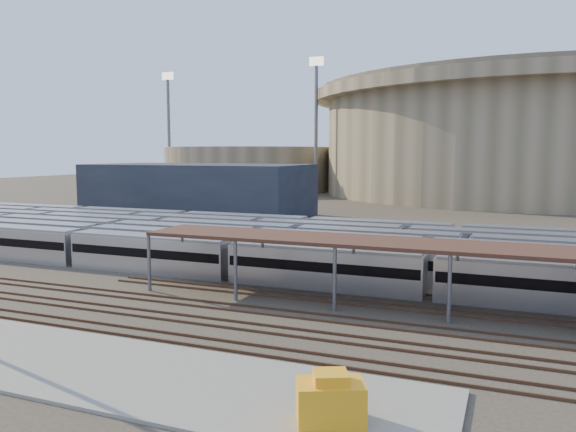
{
  "coord_description": "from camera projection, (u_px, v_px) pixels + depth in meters",
  "views": [
    {
      "loc": [
        21.63,
        -39.42,
        12.23
      ],
      "look_at": [
        0.96,
        12.0,
        5.95
      ],
      "focal_mm": 35.0,
      "sensor_mm": 36.0,
      "label": 1
    }
  ],
  "objects": [
    {
      "name": "secondary_arena",
      "position": [
        250.0,
        168.0,
        187.04
      ],
      "size": [
        56.0,
        56.0,
        14.0
      ],
      "primitive_type": "cylinder",
      "color": "gray",
      "rests_on": "ground"
    },
    {
      "name": "floodlight_0",
      "position": [
        316.0,
        122.0,
        155.95
      ],
      "size": [
        4.0,
        1.0,
        38.4
      ],
      "color": "slate",
      "rests_on": "ground"
    },
    {
      "name": "floodlight_1",
      "position": [
        169.0,
        127.0,
        185.55
      ],
      "size": [
        4.0,
        1.0,
        38.4
      ],
      "color": "slate",
      "rests_on": "ground"
    },
    {
      "name": "yellow_equipment",
      "position": [
        331.0,
        402.0,
        25.03
      ],
      "size": [
        3.5,
        2.95,
        1.87
      ],
      "primitive_type": "cube",
      "rotation": [
        0.0,
        0.0,
        0.43
      ],
      "color": "orange",
      "rests_on": "apron"
    },
    {
      "name": "subway_trains",
      "position": [
        267.0,
        244.0,
        64.18
      ],
      "size": [
        118.95,
        23.9,
        3.6
      ],
      "color": "#B6B6BB",
      "rests_on": "ground"
    },
    {
      "name": "floodlight_3",
      "position": [
        418.0,
        128.0,
        194.64
      ],
      "size": [
        4.0,
        1.0,
        38.4
      ],
      "color": "slate",
      "rests_on": "ground"
    },
    {
      "name": "stadium",
      "position": [
        528.0,
        138.0,
        163.7
      ],
      "size": [
        124.0,
        124.0,
        32.5
      ],
      "color": "gray",
      "rests_on": "ground"
    },
    {
      "name": "inspection_shed",
      "position": [
        515.0,
        253.0,
        40.71
      ],
      "size": [
        60.3,
        6.0,
        5.3
      ],
      "color": "slate",
      "rests_on": "ground"
    },
    {
      "name": "ground",
      "position": [
        222.0,
        303.0,
        45.74
      ],
      "size": [
        420.0,
        420.0,
        0.0
      ],
      "primitive_type": "plane",
      "color": "#383026",
      "rests_on": "ground"
    },
    {
      "name": "empty_tracks",
      "position": [
        189.0,
        319.0,
        41.12
      ],
      "size": [
        170.0,
        9.62,
        0.18
      ],
      "color": "#4C3323",
      "rests_on": "ground"
    },
    {
      "name": "service_building",
      "position": [
        199.0,
        190.0,
        108.85
      ],
      "size": [
        42.0,
        20.0,
        10.0
      ],
      "primitive_type": "cube",
      "color": "#1E232D",
      "rests_on": "ground"
    },
    {
      "name": "apron",
      "position": [
        29.0,
        355.0,
        33.75
      ],
      "size": [
        50.0,
        9.0,
        0.2
      ],
      "primitive_type": "cube",
      "color": "gray",
      "rests_on": "ground"
    }
  ]
}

